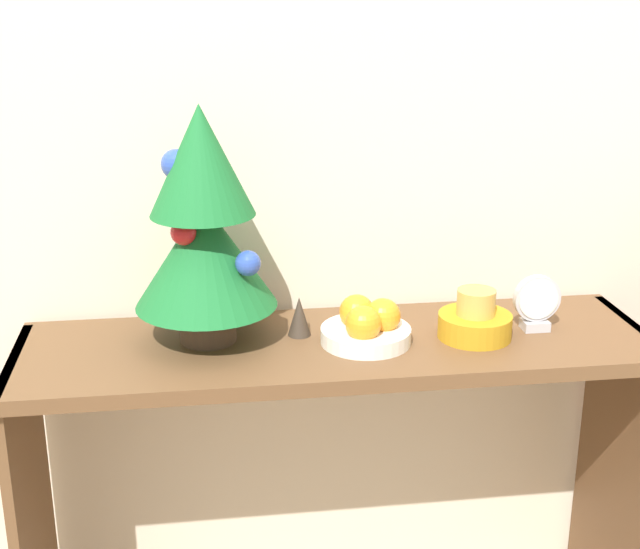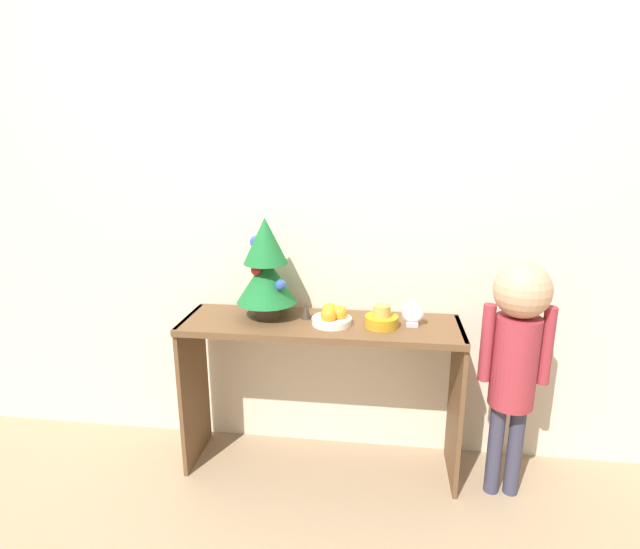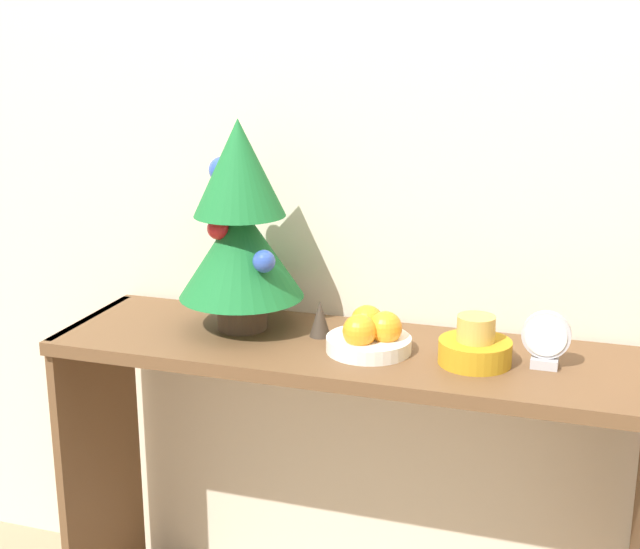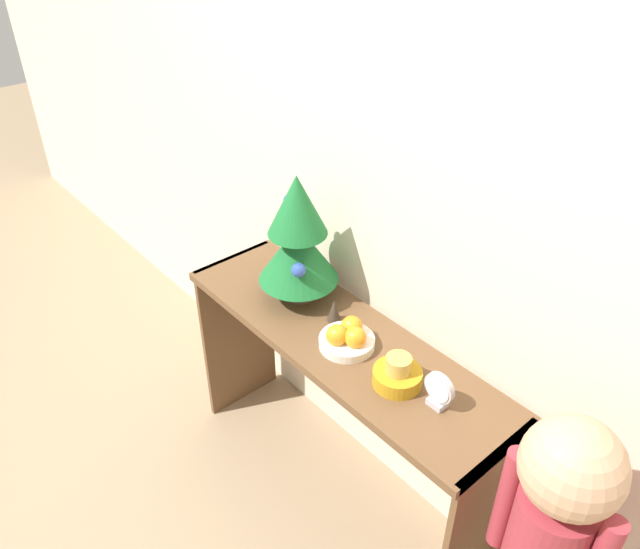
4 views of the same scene
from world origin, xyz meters
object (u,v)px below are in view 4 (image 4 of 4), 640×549
at_px(mini_tree, 298,238).
at_px(figurine, 334,310).
at_px(singing_bowl, 397,374).
at_px(desk_clock, 439,391).
at_px(child_figure, 549,533).
at_px(fruit_bowl, 347,337).

bearing_deg(mini_tree, figurine, 0.81).
height_order(singing_bowl, figurine, singing_bowl).
xyz_separation_m(singing_bowl, desk_clock, (0.14, 0.02, 0.02)).
bearing_deg(desk_clock, child_figure, -11.96).
relative_size(fruit_bowl, child_figure, 0.17).
xyz_separation_m(mini_tree, fruit_bowl, (0.31, -0.05, -0.21)).
xyz_separation_m(mini_tree, desk_clock, (0.67, -0.04, -0.18)).
xyz_separation_m(singing_bowl, child_figure, (0.57, -0.07, -0.07)).
xyz_separation_m(singing_bowl, figurine, (-0.35, 0.06, 0.01)).
bearing_deg(mini_tree, singing_bowl, -6.13).
height_order(singing_bowl, child_figure, child_figure).
xyz_separation_m(figurine, child_figure, (0.92, -0.13, -0.07)).
bearing_deg(desk_clock, fruit_bowl, -176.89).
bearing_deg(figurine, child_figure, -8.01).
bearing_deg(child_figure, figurine, 171.99).
relative_size(fruit_bowl, figurine, 2.20).
bearing_deg(singing_bowl, figurine, 170.27).
height_order(mini_tree, desk_clock, mini_tree).
xyz_separation_m(desk_clock, figurine, (-0.49, 0.04, -0.02)).
relative_size(mini_tree, figurine, 5.77).
bearing_deg(fruit_bowl, mini_tree, 170.11).
xyz_separation_m(desk_clock, child_figure, (0.43, -0.09, -0.09)).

